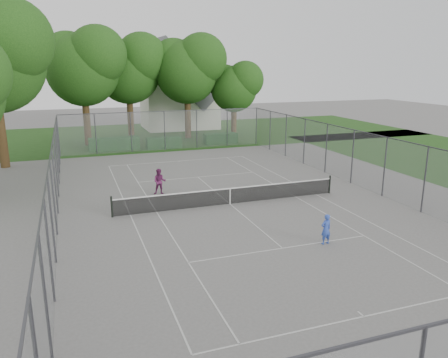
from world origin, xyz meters
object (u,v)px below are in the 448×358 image
object	(u,v)px
tennis_net	(230,195)
woman_player	(160,182)
house	(179,92)
girl_player	(326,229)

from	to	relation	value
tennis_net	woman_player	bearing A→B (deg)	135.63
woman_player	house	bearing A→B (deg)	89.74
tennis_net	woman_player	distance (m)	4.59
girl_player	woman_player	distance (m)	11.10
tennis_net	house	size ratio (longest dim) A/B	1.21
house	woman_player	xyz separation A→B (m)	(-8.03, -27.42, -3.49)
tennis_net	girl_player	size ratio (longest dim) A/B	9.53
tennis_net	girl_player	bearing A→B (deg)	-73.47
house	woman_player	bearing A→B (deg)	-106.31
woman_player	girl_player	bearing A→B (deg)	-45.83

